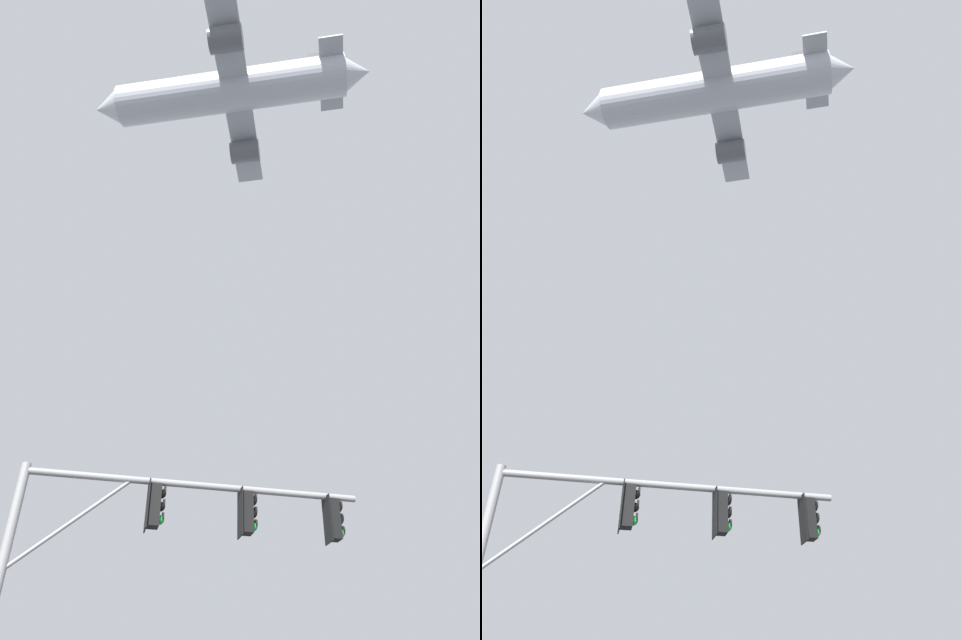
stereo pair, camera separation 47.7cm
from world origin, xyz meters
TOP-DOWN VIEW (x-y plane):
  - signal_pole_near at (-1.82, 8.63)m, footprint 7.44×1.55m
  - airplane at (-0.16, 26.67)m, footprint 27.88×21.54m

SIDE VIEW (x-z plane):
  - signal_pole_near at x=-1.82m, z-range 1.72..7.77m
  - airplane at x=-0.16m, z-range 48.73..56.34m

